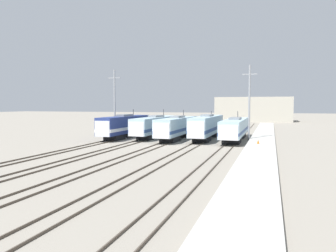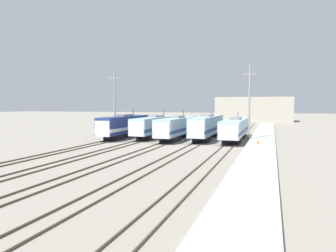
{
  "view_description": "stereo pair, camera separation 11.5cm",
  "coord_description": "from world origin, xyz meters",
  "px_view_note": "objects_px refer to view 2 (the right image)",
  "views": [
    {
      "loc": [
        15.76,
        -47.1,
        6.06
      ],
      "look_at": [
        -0.26,
        3.45,
        2.6
      ],
      "focal_mm": 35.0,
      "sensor_mm": 36.0,
      "label": 1
    },
    {
      "loc": [
        15.87,
        -47.06,
        6.06
      ],
      "look_at": [
        -0.26,
        3.45,
        2.6
      ],
      "focal_mm": 35.0,
      "sensor_mm": 36.0,
      "label": 2
    }
  ],
  "objects_px": {
    "locomotive_far_left": "(124,126)",
    "catenary_tower_left": "(115,102)",
    "catenary_tower_right": "(249,102)",
    "locomotive_far_right": "(235,129)",
    "locomotive_center_left": "(156,126)",
    "locomotive_center_right": "(207,126)",
    "traffic_cone": "(258,142)",
    "locomotive_center": "(177,127)"
  },
  "relations": [
    {
      "from": "locomotive_center_left",
      "to": "catenary_tower_left",
      "type": "relative_size",
      "value": 1.54
    },
    {
      "from": "locomotive_center_left",
      "to": "locomotive_far_right",
      "type": "height_order",
      "value": "locomotive_center_left"
    },
    {
      "from": "locomotive_center_right",
      "to": "traffic_cone",
      "type": "height_order",
      "value": "locomotive_center_right"
    },
    {
      "from": "locomotive_center_left",
      "to": "catenary_tower_right",
      "type": "xyz_separation_m",
      "value": [
        17.14,
        -1.61,
        4.41
      ]
    },
    {
      "from": "catenary_tower_right",
      "to": "locomotive_far_right",
      "type": "bearing_deg",
      "value": 177.61
    },
    {
      "from": "locomotive_far_left",
      "to": "catenary_tower_right",
      "type": "bearing_deg",
      "value": 4.28
    },
    {
      "from": "locomotive_center",
      "to": "locomotive_far_left",
      "type": "bearing_deg",
      "value": -177.32
    },
    {
      "from": "locomotive_center_left",
      "to": "catenary_tower_right",
      "type": "height_order",
      "value": "catenary_tower_right"
    },
    {
      "from": "locomotive_far_left",
      "to": "traffic_cone",
      "type": "bearing_deg",
      "value": -12.88
    },
    {
      "from": "catenary_tower_left",
      "to": "traffic_cone",
      "type": "bearing_deg",
      "value": -14.99
    },
    {
      "from": "locomotive_center_left",
      "to": "catenary_tower_right",
      "type": "distance_m",
      "value": 17.77
    },
    {
      "from": "locomotive_far_right",
      "to": "catenary_tower_right",
      "type": "xyz_separation_m",
      "value": [
        2.32,
        -0.1,
        4.49
      ]
    },
    {
      "from": "locomotive_center_left",
      "to": "catenary_tower_left",
      "type": "distance_m",
      "value": 8.95
    },
    {
      "from": "locomotive_far_left",
      "to": "locomotive_center",
      "type": "xyz_separation_m",
      "value": [
        9.88,
        0.46,
        -0.08
      ]
    },
    {
      "from": "locomotive_center",
      "to": "traffic_cone",
      "type": "distance_m",
      "value": 15.25
    },
    {
      "from": "locomotive_far_right",
      "to": "locomotive_center_right",
      "type": "bearing_deg",
      "value": 174.28
    },
    {
      "from": "locomotive_center_left",
      "to": "locomotive_far_right",
      "type": "relative_size",
      "value": 1.02
    },
    {
      "from": "locomotive_center_right",
      "to": "locomotive_far_left",
      "type": "bearing_deg",
      "value": -171.39
    },
    {
      "from": "locomotive_far_left",
      "to": "catenary_tower_left",
      "type": "bearing_deg",
      "value": 148.4
    },
    {
      "from": "locomotive_center",
      "to": "locomotive_far_right",
      "type": "distance_m",
      "value": 9.96
    },
    {
      "from": "locomotive_center_left",
      "to": "catenary_tower_right",
      "type": "bearing_deg",
      "value": -5.37
    },
    {
      "from": "locomotive_center_left",
      "to": "traffic_cone",
      "type": "xyz_separation_m",
      "value": [
        18.93,
        -8.72,
        -1.39
      ]
    },
    {
      "from": "locomotive_center_right",
      "to": "catenary_tower_right",
      "type": "relative_size",
      "value": 1.47
    },
    {
      "from": "locomotive_far_left",
      "to": "catenary_tower_left",
      "type": "relative_size",
      "value": 1.36
    },
    {
      "from": "locomotive_center_right",
      "to": "catenary_tower_right",
      "type": "height_order",
      "value": "catenary_tower_right"
    },
    {
      "from": "catenary_tower_left",
      "to": "locomotive_far_left",
      "type": "bearing_deg",
      "value": -31.6
    },
    {
      "from": "catenary_tower_left",
      "to": "traffic_cone",
      "type": "height_order",
      "value": "catenary_tower_left"
    },
    {
      "from": "traffic_cone",
      "to": "locomotive_far_left",
      "type": "bearing_deg",
      "value": 167.12
    },
    {
      "from": "locomotive_far_left",
      "to": "locomotive_far_right",
      "type": "distance_m",
      "value": 19.84
    },
    {
      "from": "locomotive_center",
      "to": "catenary_tower_left",
      "type": "bearing_deg",
      "value": 174.58
    },
    {
      "from": "locomotive_center",
      "to": "locomotive_far_right",
      "type": "xyz_separation_m",
      "value": [
        9.88,
        1.29,
        -0.1
      ]
    },
    {
      "from": "locomotive_far_right",
      "to": "catenary_tower_right",
      "type": "relative_size",
      "value": 1.52
    },
    {
      "from": "locomotive_center_left",
      "to": "traffic_cone",
      "type": "distance_m",
      "value": 20.89
    },
    {
      "from": "locomotive_far_right",
      "to": "catenary_tower_left",
      "type": "xyz_separation_m",
      "value": [
        -22.45,
        -0.1,
        4.49
      ]
    },
    {
      "from": "locomotive_far_right",
      "to": "traffic_cone",
      "type": "relative_size",
      "value": 29.88
    },
    {
      "from": "locomotive_center",
      "to": "locomotive_center_right",
      "type": "height_order",
      "value": "locomotive_center"
    },
    {
      "from": "locomotive_far_left",
      "to": "locomotive_far_right",
      "type": "relative_size",
      "value": 0.9
    },
    {
      "from": "locomotive_center_right",
      "to": "catenary_tower_right",
      "type": "bearing_deg",
      "value": -4.66
    },
    {
      "from": "catenary_tower_right",
      "to": "locomotive_center_right",
      "type": "bearing_deg",
      "value": 175.34
    },
    {
      "from": "locomotive_center",
      "to": "catenary_tower_left",
      "type": "height_order",
      "value": "catenary_tower_left"
    },
    {
      "from": "locomotive_far_right",
      "to": "traffic_cone",
      "type": "distance_m",
      "value": 8.4
    },
    {
      "from": "catenary_tower_right",
      "to": "locomotive_center",
      "type": "bearing_deg",
      "value": -174.42
    }
  ]
}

